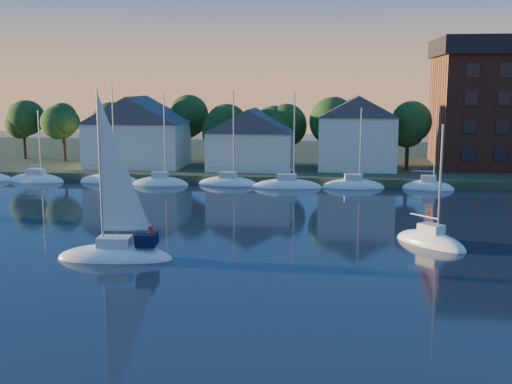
% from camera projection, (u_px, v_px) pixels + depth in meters
% --- Properties ---
extents(ground, '(260.00, 260.00, 0.00)m').
position_uv_depth(ground, '(206.00, 356.00, 29.66)').
color(ground, black).
rests_on(ground, ground).
extents(shoreline_land, '(160.00, 50.00, 2.00)m').
position_uv_depth(shoreline_land, '(304.00, 161.00, 102.92)').
color(shoreline_land, '#374025').
rests_on(shoreline_land, ground).
extents(wooden_dock, '(120.00, 3.00, 1.00)m').
position_uv_depth(wooden_dock, '(293.00, 183.00, 80.45)').
color(wooden_dock, brown).
rests_on(wooden_dock, ground).
extents(clubhouse_west, '(13.65, 9.45, 9.64)m').
position_uv_depth(clubhouse_west, '(137.00, 131.00, 88.20)').
color(clubhouse_west, white).
rests_on(clubhouse_west, shoreline_land).
extents(clubhouse_centre, '(11.55, 8.40, 8.08)m').
position_uv_depth(clubhouse_centre, '(251.00, 138.00, 85.26)').
color(clubhouse_centre, white).
rests_on(clubhouse_centre, shoreline_land).
extents(clubhouse_east, '(10.50, 8.40, 9.80)m').
position_uv_depth(clubhouse_east, '(357.00, 132.00, 85.22)').
color(clubhouse_east, white).
rests_on(clubhouse_east, shoreline_land).
extents(tree_line, '(93.40, 5.40, 8.90)m').
position_uv_depth(tree_line, '(314.00, 121.00, 89.72)').
color(tree_line, '#3A271A').
rests_on(tree_line, shoreline_land).
extents(moored_fleet, '(63.50, 2.40, 12.05)m').
position_uv_depth(moored_fleet, '(194.00, 184.00, 79.08)').
color(moored_fleet, white).
rests_on(moored_fleet, ground).
extents(hero_sailboat, '(8.53, 3.36, 13.17)m').
position_uv_depth(hero_sailboat, '(117.00, 252.00, 45.82)').
color(hero_sailboat, white).
rests_on(hero_sailboat, ground).
extents(drifting_sailboat_right, '(6.08, 6.17, 10.52)m').
position_uv_depth(drifting_sailboat_right, '(430.00, 244.00, 49.97)').
color(drifting_sailboat_right, white).
rests_on(drifting_sailboat_right, ground).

